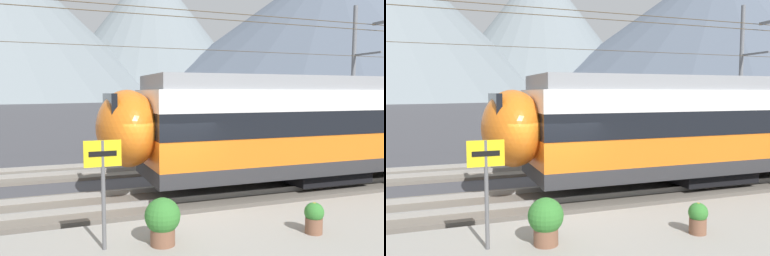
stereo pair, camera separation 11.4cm
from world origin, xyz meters
TOP-DOWN VIEW (x-y plane):
  - ground_plane at (0.00, 0.00)m, footprint 400.00×400.00m
  - track_near at (0.00, 1.29)m, footprint 120.00×3.00m
  - track_far at (0.00, 6.47)m, footprint 120.00×3.00m
  - catenary_mast_far_side at (13.76, 8.20)m, footprint 38.90×2.15m
  - platform_sign at (-2.10, -2.57)m, footprint 0.70×0.08m
  - potted_plant_platform_edge at (2.24, -3.24)m, footprint 0.42×0.42m
  - potted_plant_by_shelter at (-0.98, -2.75)m, footprint 0.71×0.71m
  - mountain_central_peak at (53.16, 209.60)m, footprint 120.42×120.42m
  - mountain_right_ridge at (145.21, 168.70)m, footprint 217.49×217.49m

SIDE VIEW (x-z plane):
  - ground_plane at x=0.00m, z-range 0.00..0.00m
  - track_near at x=0.00m, z-range -0.07..0.21m
  - track_far at x=0.00m, z-range -0.07..0.21m
  - potted_plant_platform_edge at x=2.24m, z-range 0.33..1.00m
  - potted_plant_by_shelter at x=-0.98m, z-range 0.36..1.31m
  - platform_sign at x=-2.10m, z-range 0.80..2.91m
  - catenary_mast_far_side at x=13.76m, z-range 0.10..8.43m
  - mountain_central_peak at x=53.16m, z-range 0.00..77.01m
  - mountain_right_ridge at x=145.21m, z-range 0.00..77.18m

